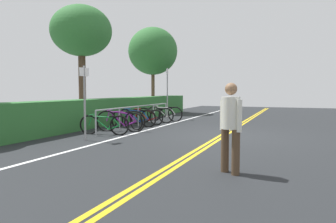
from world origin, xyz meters
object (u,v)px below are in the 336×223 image
sign_post_near (85,96)px  sign_post_far (167,89)px  bicycle_2 (127,120)px  pedestrian (231,122)px  bicycle_3 (137,118)px  tree_far_right (153,51)px  tree_mid (81,32)px  bike_rack (138,111)px  bicycle_0 (104,125)px  bicycle_5 (155,115)px  bicycle_6 (165,114)px  bicycle_4 (146,117)px  bicycle_1 (121,121)px

sign_post_near → sign_post_far: size_ratio=0.84×
bicycle_2 → pedestrian: size_ratio=1.03×
bicycle_2 → bicycle_3: size_ratio=0.91×
tree_far_right → bicycle_2: bearing=-162.1°
tree_mid → bike_rack: bearing=-103.5°
sign_post_near → tree_far_right: size_ratio=0.40×
bicycle_0 → tree_far_right: 10.46m
tree_mid → tree_far_right: 6.27m
bicycle_5 → tree_mid: 5.07m
bicycle_0 → sign_post_far: (5.93, 0.19, 1.20)m
pedestrian → bicycle_0: bearing=55.4°
bicycle_0 → bicycle_3: bicycle_3 is taller
bike_rack → tree_far_right: (7.02, 2.60, 3.28)m
bike_rack → sign_post_near: (-3.74, -0.23, 0.68)m
sign_post_near → bicycle_2: bearing=6.0°
pedestrian → sign_post_far: 10.49m
bicycle_3 → bicycle_6: 2.43m
bike_rack → pedestrian: size_ratio=3.69×
bicycle_2 → bicycle_0: bearing=-176.4°
sign_post_far → bicycle_5: bearing=-175.5°
bicycle_5 → bicycle_6: (0.79, -0.14, 0.01)m
bicycle_0 → bicycle_2: bearing=3.6°
bicycle_5 → bike_rack: bearing=-179.4°
bicycle_3 → bicycle_4: 0.85m
sign_post_near → tree_far_right: (10.75, 2.83, 2.60)m
bicycle_5 → tree_mid: bearing=104.6°
bicycle_2 → bicycle_6: bicycle_6 is taller
sign_post_far → tree_mid: tree_mid is taller
bicycle_0 → bicycle_1: bearing=-7.3°
bicycle_5 → sign_post_near: 5.47m
bicycle_0 → pedestrian: bearing=-124.6°
bicycle_3 → tree_far_right: (7.01, 2.52, 3.55)m
sign_post_far → tree_mid: (-2.67, 3.13, 2.58)m
bicycle_6 → bicycle_0: bearing=178.9°
sign_post_near → sign_post_far: sign_post_far is taller
bicycle_4 → sign_post_near: bearing=-176.1°
bicycle_2 → bicycle_3: bicycle_3 is taller
bicycle_2 → bicycle_6: size_ratio=0.91×
bicycle_2 → bicycle_5: bearing=-1.4°
bicycle_6 → sign_post_near: size_ratio=0.84×
bike_rack → bicycle_4: size_ratio=3.41×
bicycle_2 → bicycle_5: 2.45m
bike_rack → sign_post_far: bearing=2.7°
sign_post_near → tree_far_right: 11.42m
bicycle_2 → bicycle_5: bicycle_5 is taller
bicycle_1 → bicycle_3: bicycle_1 is taller
bicycle_4 → tree_mid: bearing=91.1°
bicycle_6 → pedestrian: pedestrian is taller
bicycle_4 → pedestrian: bearing=-143.6°
tree_mid → bicycle_1: bearing=-124.8°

